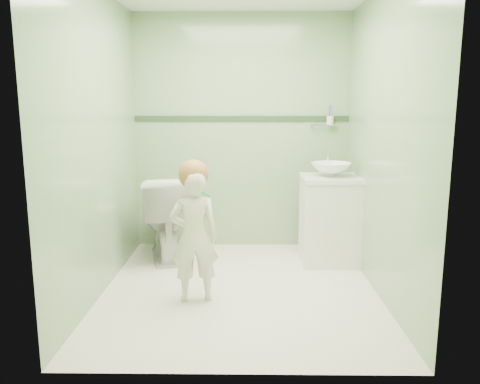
{
  "coord_description": "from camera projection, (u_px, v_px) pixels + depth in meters",
  "views": [
    {
      "loc": [
        0.05,
        -3.65,
        1.48
      ],
      "look_at": [
        0.0,
        0.15,
        0.78
      ],
      "focal_mm": 35.27,
      "sensor_mm": 36.0,
      "label": 1
    }
  ],
  "objects": [
    {
      "name": "room_shell",
      "position": [
        240.0,
        142.0,
        3.65
      ],
      "size": [
        2.5,
        2.54,
        2.4
      ],
      "color": "#86AD7B",
      "rests_on": "ground"
    },
    {
      "name": "basin",
      "position": [
        331.0,
        169.0,
        4.38
      ],
      "size": [
        0.37,
        0.37,
        0.13
      ],
      "primitive_type": "imported",
      "color": "white",
      "rests_on": "counter"
    },
    {
      "name": "toilet",
      "position": [
        165.0,
        217.0,
        4.59
      ],
      "size": [
        0.64,
        0.9,
        0.82
      ],
      "primitive_type": "imported",
      "rotation": [
        0.0,
        0.0,
        3.39
      ],
      "color": "white",
      "rests_on": "ground"
    },
    {
      "name": "counter",
      "position": [
        331.0,
        178.0,
        4.39
      ],
      "size": [
        0.54,
        0.52,
        0.04
      ],
      "primitive_type": "cube",
      "color": "white",
      "rests_on": "vanity"
    },
    {
      "name": "faucet",
      "position": [
        328.0,
        159.0,
        4.55
      ],
      "size": [
        0.03,
        0.13,
        0.18
      ],
      "color": "silver",
      "rests_on": "counter"
    },
    {
      "name": "cup_holder",
      "position": [
        329.0,
        121.0,
        4.77
      ],
      "size": [
        0.26,
        0.07,
        0.21
      ],
      "color": "silver",
      "rests_on": "room_shell"
    },
    {
      "name": "trim_stripe",
      "position": [
        241.0,
        118.0,
        4.84
      ],
      "size": [
        2.2,
        0.02,
        0.05
      ],
      "primitive_type": "cube",
      "color": "#264528",
      "rests_on": "room_shell"
    },
    {
      "name": "toddler",
      "position": [
        194.0,
        237.0,
        3.56
      ],
      "size": [
        0.41,
        0.3,
        1.01
      ],
      "primitive_type": "imported",
      "rotation": [
        0.0,
        0.0,
        3.32
      ],
      "color": "beige",
      "rests_on": "ground"
    },
    {
      "name": "ground",
      "position": [
        240.0,
        289.0,
        3.86
      ],
      "size": [
        2.5,
        2.5,
        0.0
      ],
      "primitive_type": "plane",
      "color": "white",
      "rests_on": "ground"
    },
    {
      "name": "teal_toothbrush",
      "position": [
        205.0,
        194.0,
        3.38
      ],
      "size": [
        0.11,
        0.14,
        0.08
      ],
      "color": "#009B63",
      "rests_on": "toddler"
    },
    {
      "name": "hair_cap",
      "position": [
        193.0,
        175.0,
        3.5
      ],
      "size": [
        0.22,
        0.22,
        0.22
      ],
      "primitive_type": "sphere",
      "color": "#AA6637",
      "rests_on": "toddler"
    },
    {
      "name": "vanity",
      "position": [
        329.0,
        221.0,
        4.47
      ],
      "size": [
        0.52,
        0.5,
        0.8
      ],
      "primitive_type": "cube",
      "color": "silver",
      "rests_on": "ground"
    }
  ]
}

